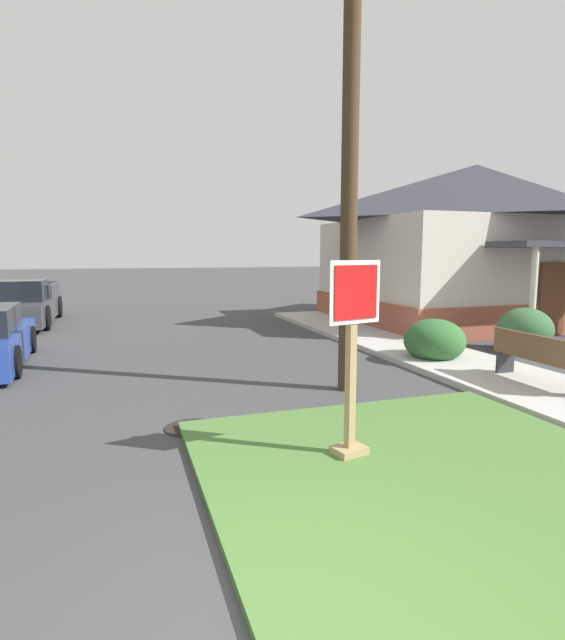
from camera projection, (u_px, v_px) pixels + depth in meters
grass_corner_patch at (470, 500)px, 4.56m from camera, size 4.67×5.78×0.08m
sidewalk_strip at (462, 365)px, 9.99m from camera, size 2.20×18.43×0.12m
stop_sign at (352, 364)px, 5.36m from camera, size 0.66×0.36×2.15m
manhole_cover at (191, 428)px, 6.53m from camera, size 0.70×0.70×0.02m
pickup_truck_charcoal at (20, 306)px, 15.96m from camera, size 2.08×5.41×1.48m
street_bench at (537, 356)px, 8.25m from camera, size 0.46×1.79×0.85m
utility_pole at (351, 108)px, 7.79m from camera, size 1.43×0.28×8.81m
corner_house at (473, 242)px, 16.72m from camera, size 9.08×8.32×5.25m
shrub_near_porch at (525, 330)px, 11.63m from camera, size 1.26×1.26×1.04m
shrub_by_curb at (434, 341)px, 10.46m from camera, size 1.29×1.29×0.93m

